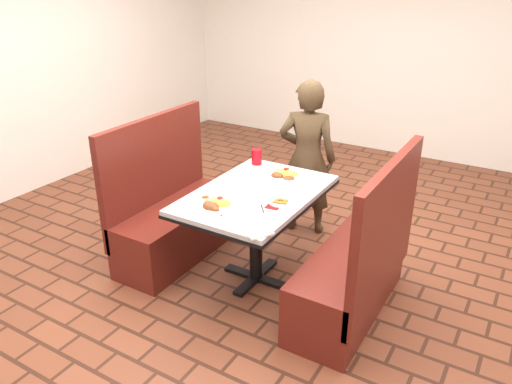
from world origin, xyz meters
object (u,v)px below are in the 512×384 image
at_px(diner_person, 307,158).
at_px(plantain_plate, 280,202).
at_px(near_dinner_plate, 216,203).
at_px(far_dinner_plate, 285,174).
at_px(booth_bench_right, 355,272).
at_px(dining_table, 256,204).
at_px(red_tumbler, 257,157).
at_px(booth_bench_left, 174,218).

xyz_separation_m(diner_person, plantain_plate, (0.29, -1.03, 0.06)).
relative_size(near_dinner_plate, far_dinner_plate, 0.91).
distance_m(booth_bench_right, near_dinner_plate, 1.07).
distance_m(dining_table, red_tumbler, 0.59).
distance_m(diner_person, far_dinner_plate, 0.60).
height_order(diner_person, plantain_plate, diner_person).
bearing_deg(near_dinner_plate, dining_table, 73.34).
xyz_separation_m(near_dinner_plate, red_tumbler, (-0.18, 0.85, 0.03)).
relative_size(far_dinner_plate, red_tumbler, 2.36).
xyz_separation_m(booth_bench_right, plantain_plate, (-0.55, -0.08, 0.43)).
bearing_deg(booth_bench_right, far_dinner_plate, 154.52).
height_order(dining_table, booth_bench_left, booth_bench_left).
distance_m(diner_person, red_tumbler, 0.53).
height_order(near_dinner_plate, far_dinner_plate, near_dinner_plate).
bearing_deg(diner_person, booth_bench_right, 115.74).
xyz_separation_m(booth_bench_right, far_dinner_plate, (-0.75, 0.36, 0.45)).
height_order(booth_bench_left, red_tumbler, booth_bench_left).
height_order(dining_table, red_tumbler, red_tumbler).
bearing_deg(red_tumbler, booth_bench_left, -135.85).
bearing_deg(far_dinner_plate, booth_bench_right, -25.48).
xyz_separation_m(far_dinner_plate, plantain_plate, (0.20, -0.44, -0.02)).
bearing_deg(plantain_plate, far_dinner_plate, 114.49).
bearing_deg(booth_bench_left, diner_person, 51.54).
height_order(booth_bench_left, diner_person, diner_person).
bearing_deg(red_tumbler, far_dinner_plate, -22.00).
relative_size(booth_bench_left, plantain_plate, 7.28).
height_order(booth_bench_left, booth_bench_right, same).
relative_size(diner_person, near_dinner_plate, 5.14).
relative_size(dining_table, booth_bench_left, 1.01).
bearing_deg(dining_table, plantain_plate, -17.58).
height_order(booth_bench_left, near_dinner_plate, booth_bench_left).
xyz_separation_m(booth_bench_left, far_dinner_plate, (0.84, 0.36, 0.45)).
xyz_separation_m(diner_person, red_tumbler, (-0.25, -0.46, 0.11)).
relative_size(booth_bench_right, far_dinner_plate, 3.98).
bearing_deg(red_tumbler, near_dinner_plate, -77.88).
bearing_deg(booth_bench_right, red_tumbler, 155.57).
xyz_separation_m(dining_table, booth_bench_right, (0.80, 0.00, -0.32)).
distance_m(dining_table, booth_bench_right, 0.86).
relative_size(booth_bench_left, far_dinner_plate, 3.98).
relative_size(dining_table, far_dinner_plate, 4.02).
distance_m(diner_person, near_dinner_plate, 1.31).
bearing_deg(red_tumbler, plantain_plate, -46.98).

